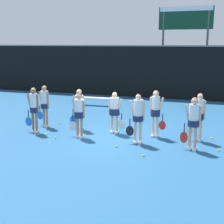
{
  "coord_description": "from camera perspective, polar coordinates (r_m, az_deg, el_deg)",
  "views": [
    {
      "loc": [
        3.71,
        -10.87,
        3.52
      ],
      "look_at": [
        -0.03,
        0.04,
        0.95
      ],
      "focal_mm": 50.0,
      "sensor_mm": 36.0,
      "label": 1
    }
  ],
  "objects": [
    {
      "name": "ground_plane",
      "position": [
        12.02,
        0.08,
        -4.49
      ],
      "size": [
        140.0,
        140.0,
        0.0
      ],
      "primitive_type": "plane",
      "color": "#235684"
    },
    {
      "name": "fence_windscreen",
      "position": [
        20.29,
        8.39,
        7.26
      ],
      "size": [
        60.0,
        0.08,
        3.38
      ],
      "color": "black",
      "rests_on": "ground_plane"
    },
    {
      "name": "scoreboard",
      "position": [
        21.06,
        13.25,
        14.8
      ],
      "size": [
        3.4,
        0.15,
        5.75
      ],
      "color": "#515156",
      "rests_on": "ground_plane"
    },
    {
      "name": "bench_courtside",
      "position": [
        17.89,
        -3.07,
        2.48
      ],
      "size": [
        2.18,
        0.48,
        0.46
      ],
      "rotation": [
        0.0,
        0.0,
        0.06
      ],
      "color": "silver",
      "rests_on": "ground_plane"
    },
    {
      "name": "player_0",
      "position": [
        12.68,
        -14.12,
        0.98
      ],
      "size": [
        0.63,
        0.33,
        1.81
      ],
      "rotation": [
        0.0,
        0.0,
        0.02
      ],
      "color": "#8C664C",
      "rests_on": "ground_plane"
    },
    {
      "name": "player_1",
      "position": [
        11.71,
        -6.03,
        0.1
      ],
      "size": [
        0.68,
        0.39,
        1.7
      ],
      "rotation": [
        0.0,
        0.0,
        -0.18
      ],
      "color": "tan",
      "rests_on": "ground_plane"
    },
    {
      "name": "player_2",
      "position": [
        10.98,
        4.75,
        -0.43
      ],
      "size": [
        0.66,
        0.38,
        1.8
      ],
      "rotation": [
        0.0,
        0.0,
        0.15
      ],
      "color": "beige",
      "rests_on": "ground_plane"
    },
    {
      "name": "player_3",
      "position": [
        10.61,
        14.67,
        -1.23
      ],
      "size": [
        0.65,
        0.38,
        1.79
      ],
      "rotation": [
        0.0,
        0.0,
        -0.08
      ],
      "color": "tan",
      "rests_on": "ground_plane"
    },
    {
      "name": "player_4",
      "position": [
        13.46,
        -12.22,
        1.64
      ],
      "size": [
        0.64,
        0.35,
        1.77
      ],
      "rotation": [
        0.0,
        0.0,
        -0.17
      ],
      "color": "tan",
      "rests_on": "ground_plane"
    },
    {
      "name": "player_5",
      "position": [
        12.81,
        -6.05,
        1.12
      ],
      "size": [
        0.67,
        0.38,
        1.68
      ],
      "rotation": [
        0.0,
        0.0,
        -0.06
      ],
      "color": "tan",
      "rests_on": "ground_plane"
    },
    {
      "name": "player_6",
      "position": [
        12.24,
        0.49,
        0.52
      ],
      "size": [
        0.69,
        0.41,
        1.64
      ],
      "rotation": [
        0.0,
        0.0,
        0.02
      ],
      "color": "beige",
      "rests_on": "ground_plane"
    },
    {
      "name": "player_7",
      "position": [
        11.83,
        8.0,
        0.45
      ],
      "size": [
        0.63,
        0.35,
        1.8
      ],
      "rotation": [
        0.0,
        0.0,
        0.09
      ],
      "color": "beige",
      "rests_on": "ground_plane"
    },
    {
      "name": "player_8",
      "position": [
        11.66,
        15.6,
        -0.26
      ],
      "size": [
        0.64,
        0.35,
        1.76
      ],
      "rotation": [
        0.0,
        0.0,
        -0.1
      ],
      "color": "beige",
      "rests_on": "ground_plane"
    },
    {
      "name": "tennis_ball_0",
      "position": [
        12.46,
        -12.05,
        -3.99
      ],
      "size": [
        0.07,
        0.07,
        0.07
      ],
      "primitive_type": "sphere",
      "color": "#CCE033",
      "rests_on": "ground_plane"
    },
    {
      "name": "tennis_ball_2",
      "position": [
        12.47,
        -13.35,
        -4.03
      ],
      "size": [
        0.07,
        0.07,
        0.07
      ],
      "primitive_type": "sphere",
      "color": "#CCE033",
      "rests_on": "ground_plane"
    },
    {
      "name": "tennis_ball_3",
      "position": [
        11.94,
        -10.31,
        -4.65
      ],
      "size": [
        0.07,
        0.07,
        0.07
      ],
      "primitive_type": "sphere",
      "color": "#CCE033",
      "rests_on": "ground_plane"
    },
    {
      "name": "tennis_ball_4",
      "position": [
        11.0,
        18.98,
        -6.65
      ],
      "size": [
        0.07,
        0.07,
        0.07
      ],
      "primitive_type": "sphere",
      "color": "#CCE033",
      "rests_on": "ground_plane"
    },
    {
      "name": "tennis_ball_5",
      "position": [
        10.8,
        0.8,
        -6.29
      ],
      "size": [
        0.06,
        0.06,
        0.06
      ],
      "primitive_type": "sphere",
      "color": "#CCE033",
      "rests_on": "ground_plane"
    },
    {
      "name": "tennis_ball_7",
      "position": [
        12.26,
        17.78,
        -4.6
      ],
      "size": [
        0.07,
        0.07,
        0.07
      ],
      "primitive_type": "sphere",
      "color": "#CCE033",
      "rests_on": "ground_plane"
    },
    {
      "name": "tennis_ball_8",
      "position": [
        10.0,
        5.76,
        -7.92
      ],
      "size": [
        0.07,
        0.07,
        0.07
      ],
      "primitive_type": "sphere",
      "color": "#CCE033",
      "rests_on": "ground_plane"
    },
    {
      "name": "tennis_ball_9",
      "position": [
        14.06,
        -9.57,
        -2.0
      ],
      "size": [
        0.06,
        0.06,
        0.06
      ],
      "primitive_type": "sphere",
      "color": "#CCE033",
      "rests_on": "ground_plane"
    }
  ]
}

